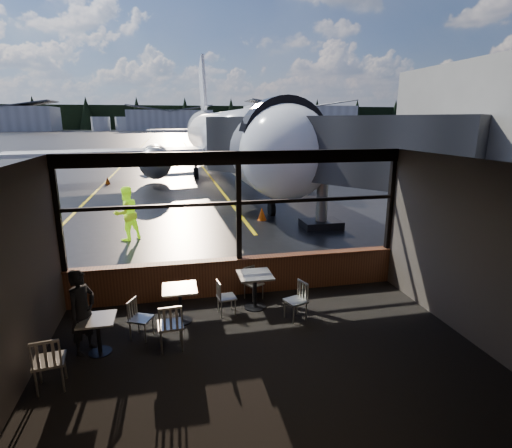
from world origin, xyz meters
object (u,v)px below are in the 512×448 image
object	(u,v)px
chair_near_w	(226,297)
chair_left_s	(49,361)
cone_wing	(108,180)
cafe_table_near	(255,291)
chair_mid_w	(141,319)
cafe_table_left	(99,336)
jet_bridge	(307,167)
airliner	(227,102)
passenger	(82,312)
ground_crew	(126,213)
chair_near_e	(296,301)
cafe_table_mid	(180,305)
chair_mid_s	(170,325)
cone_nose	(262,214)
chair_near_n	(254,284)

from	to	relation	value
chair_near_w	chair_left_s	world-z (taller)	chair_left_s
chair_near_w	cone_wing	size ratio (longest dim) A/B	1.64
cafe_table_near	chair_mid_w	world-z (taller)	cafe_table_near
cafe_table_left	cone_wing	bearing A→B (deg)	97.24
jet_bridge	cone_wing	distance (m)	16.92
chair_mid_w	airliner	bearing A→B (deg)	-167.87
cafe_table_near	passenger	world-z (taller)	passenger
passenger	chair_mid_w	bearing A→B (deg)	-41.33
ground_crew	cone_wing	size ratio (longest dim) A/B	3.96
cafe_table_near	ground_crew	xyz separation A→B (m)	(-3.34, 6.31, 0.56)
ground_crew	passenger	bearing A→B (deg)	53.20
chair_near_e	chair_near_w	bearing A→B (deg)	49.93
jet_bridge	passenger	xyz separation A→B (m)	(-6.83, -7.44, -1.66)
chair_near_w	ground_crew	bearing A→B (deg)	-164.64
airliner	cafe_table_mid	xyz separation A→B (m)	(-4.12, -21.14, -5.04)
cafe_table_mid	cone_wing	world-z (taller)	cafe_table_mid
airliner	jet_bridge	size ratio (longest dim) A/B	3.14
chair_mid_w	chair_left_s	distance (m)	1.84
cone_wing	chair_mid_s	bearing A→B (deg)	-79.46
ground_crew	cone_nose	bearing A→B (deg)	162.69
chair_left_s	ground_crew	distance (m)	8.43
chair_near_n	chair_mid_w	bearing A→B (deg)	-2.14
passenger	ground_crew	bearing A→B (deg)	32.23
passenger	cafe_table_mid	bearing A→B (deg)	-33.01
chair_near_w	chair_near_n	size ratio (longest dim) A/B	1.01
chair_mid_s	cone_nose	bearing A→B (deg)	63.54
airliner	chair_mid_s	size ratio (longest dim) A/B	37.04
chair_mid_w	cone_wing	xyz separation A→B (m)	(-3.46, 21.12, -0.16)
passenger	cone_nose	bearing A→B (deg)	2.25
airliner	chair_near_e	world-z (taller)	airliner
chair_near_n	ground_crew	size ratio (longest dim) A/B	0.41
cafe_table_mid	ground_crew	world-z (taller)	ground_crew
chair_mid_w	cone_nose	size ratio (longest dim) A/B	1.45
passenger	cone_wing	world-z (taller)	passenger
cafe_table_near	airliner	bearing A→B (deg)	83.31
chair_near_e	chair_near_n	bearing A→B (deg)	10.88
cafe_table_left	cone_nose	xyz separation A→B (m)	(5.24, 9.33, -0.07)
jet_bridge	cafe_table_near	distance (m)	7.49
cafe_table_mid	chair_mid_w	bearing A→B (deg)	-146.80
cafe_table_near	chair_near_e	size ratio (longest dim) A/B	0.97
airliner	cone_wing	world-z (taller)	airliner
cafe_table_near	chair_mid_w	xyz separation A→B (m)	(-2.45, -0.81, -0.01)
cafe_table_near	chair_left_s	world-z (taller)	chair_left_s
chair_near_n	ground_crew	distance (m)	6.80
chair_left_s	cafe_table_mid	bearing A→B (deg)	32.63
jet_bridge	chair_mid_w	distance (m)	9.47
chair_near_e	chair_left_s	xyz separation A→B (m)	(-4.51, -1.36, 0.05)
cafe_table_left	airliner	bearing A→B (deg)	75.66
cone_wing	passenger	bearing A→B (deg)	-83.39
jet_bridge	chair_mid_s	distance (m)	9.53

